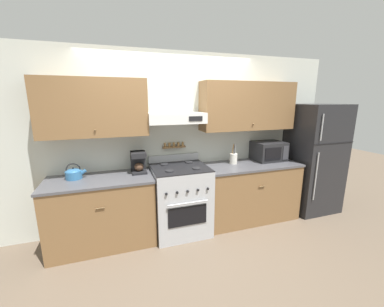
{
  "coord_description": "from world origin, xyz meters",
  "views": [
    {
      "loc": [
        -0.83,
        -2.71,
        1.89
      ],
      "look_at": [
        0.17,
        0.28,
        1.16
      ],
      "focal_mm": 22.0,
      "sensor_mm": 36.0,
      "label": 1
    }
  ],
  "objects_px": {
    "tea_kettle": "(74,173)",
    "microwave": "(268,151)",
    "refrigerator": "(314,158)",
    "coffee_maker": "(138,162)",
    "utensil_crock": "(233,158)",
    "stove_range": "(180,199)"
  },
  "relations": [
    {
      "from": "microwave",
      "to": "utensil_crock",
      "type": "xyz_separation_m",
      "value": [
        -0.65,
        -0.02,
        -0.07
      ]
    },
    {
      "from": "refrigerator",
      "to": "microwave",
      "type": "distance_m",
      "value": 0.84
    },
    {
      "from": "stove_range",
      "to": "tea_kettle",
      "type": "distance_m",
      "value": 1.44
    },
    {
      "from": "stove_range",
      "to": "utensil_crock",
      "type": "height_order",
      "value": "utensil_crock"
    },
    {
      "from": "tea_kettle",
      "to": "microwave",
      "type": "distance_m",
      "value": 2.9
    },
    {
      "from": "tea_kettle",
      "to": "coffee_maker",
      "type": "relative_size",
      "value": 0.87
    },
    {
      "from": "microwave",
      "to": "refrigerator",
      "type": "bearing_deg",
      "value": -10.25
    },
    {
      "from": "tea_kettle",
      "to": "coffee_maker",
      "type": "distance_m",
      "value": 0.81
    },
    {
      "from": "refrigerator",
      "to": "utensil_crock",
      "type": "distance_m",
      "value": 1.47
    },
    {
      "from": "utensil_crock",
      "to": "refrigerator",
      "type": "bearing_deg",
      "value": -5.06
    },
    {
      "from": "tea_kettle",
      "to": "utensil_crock",
      "type": "xyz_separation_m",
      "value": [
        2.25,
        0.0,
        0.02
      ]
    },
    {
      "from": "refrigerator",
      "to": "utensil_crock",
      "type": "relative_size",
      "value": 5.74
    },
    {
      "from": "refrigerator",
      "to": "microwave",
      "type": "xyz_separation_m",
      "value": [
        -0.81,
        0.15,
        0.15
      ]
    },
    {
      "from": "refrigerator",
      "to": "tea_kettle",
      "type": "xyz_separation_m",
      "value": [
        -3.71,
        0.13,
        0.07
      ]
    },
    {
      "from": "refrigerator",
      "to": "coffee_maker",
      "type": "bearing_deg",
      "value": 176.87
    },
    {
      "from": "coffee_maker",
      "to": "refrigerator",
      "type": "bearing_deg",
      "value": -3.13
    },
    {
      "from": "utensil_crock",
      "to": "tea_kettle",
      "type": "bearing_deg",
      "value": -180.0
    },
    {
      "from": "tea_kettle",
      "to": "microwave",
      "type": "xyz_separation_m",
      "value": [
        2.89,
        0.02,
        0.08
      ]
    },
    {
      "from": "tea_kettle",
      "to": "utensil_crock",
      "type": "height_order",
      "value": "utensil_crock"
    },
    {
      "from": "microwave",
      "to": "utensil_crock",
      "type": "distance_m",
      "value": 0.65
    },
    {
      "from": "refrigerator",
      "to": "tea_kettle",
      "type": "relative_size",
      "value": 7.19
    },
    {
      "from": "refrigerator",
      "to": "utensil_crock",
      "type": "bearing_deg",
      "value": 174.94
    }
  ]
}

